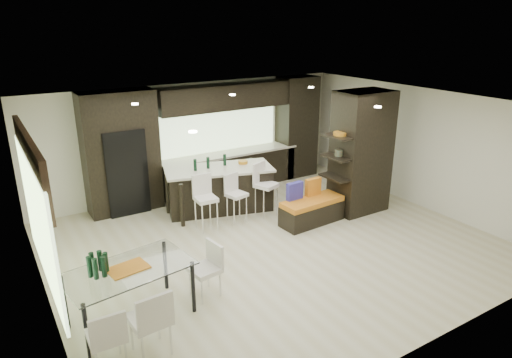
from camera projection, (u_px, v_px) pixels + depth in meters
ground at (272, 243)px, 8.86m from camera, size 8.00×8.00×0.00m
back_wall at (194, 138)px, 11.22m from camera, size 8.00×0.02×2.70m
left_wall at (37, 227)px, 6.42m from camera, size 0.02×7.00×2.70m
right_wall at (419, 148)px, 10.40m from camera, size 0.02×7.00×2.70m
ceiling at (274, 105)px, 7.96m from camera, size 8.00×7.00×0.02m
window_left at (38, 222)px, 6.60m from camera, size 0.04×3.20×1.90m
window_back at (216, 128)px, 11.42m from camera, size 3.40×0.04×1.20m
stone_accent at (31, 162)px, 6.32m from camera, size 0.08×3.00×0.80m
ceiling_spots at (266, 104)px, 8.17m from camera, size 4.00×3.00×0.02m
back_cabinetry at (218, 138)px, 11.20m from camera, size 6.80×0.68×2.70m
refrigerator at (123, 170)px, 10.10m from camera, size 0.90×0.68×1.90m
partition_column at (361, 152)px, 10.02m from camera, size 1.20×0.80×2.70m
kitchen_island at (219, 189)px, 10.31m from camera, size 2.56×1.63×0.99m
stool_left at (206, 208)px, 9.30m from camera, size 0.43×0.43×0.93m
stool_mid at (237, 203)px, 9.69m from camera, size 0.45×0.45×0.84m
stool_right at (266, 194)px, 10.02m from camera, size 0.55×0.55×0.96m
bench at (312, 211)px, 9.67m from camera, size 1.44×0.62×0.54m
floor_vase at (347, 186)px, 10.15m from camera, size 0.49×0.49×1.20m
dining_table at (131, 295)px, 6.49m from camera, size 1.86×1.22×0.83m
chair_near at (150, 323)px, 5.83m from camera, size 0.51×0.51×0.89m
chair_far at (107, 340)px, 5.59m from camera, size 0.45×0.45×0.81m
chair_end at (205, 273)px, 7.07m from camera, size 0.49×0.49×0.80m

